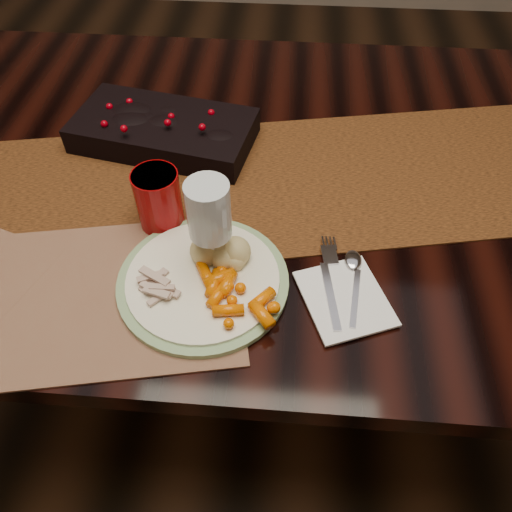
# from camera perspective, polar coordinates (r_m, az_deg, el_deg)

# --- Properties ---
(floor) EXTENTS (5.00, 5.00, 0.00)m
(floor) POSITION_cam_1_polar(r_m,az_deg,el_deg) (1.58, -0.38, -11.03)
(floor) COLOR black
(floor) RESTS_ON ground
(dining_table) EXTENTS (1.80, 1.00, 0.75)m
(dining_table) POSITION_cam_1_polar(r_m,az_deg,el_deg) (1.27, -0.47, -2.70)
(dining_table) COLOR black
(dining_table) RESTS_ON floor
(table_runner) EXTENTS (1.88, 0.73, 0.00)m
(table_runner) POSITION_cam_1_polar(r_m,az_deg,el_deg) (0.95, 2.15, 8.45)
(table_runner) COLOR #3C1F06
(table_runner) RESTS_ON dining_table
(centerpiece) EXTENTS (0.38, 0.24, 0.07)m
(centerpiece) POSITION_cam_1_polar(r_m,az_deg,el_deg) (1.04, -10.54, 14.30)
(centerpiece) COLOR black
(centerpiece) RESTS_ON table_runner
(placemat_main) EXTENTS (0.45, 0.37, 0.00)m
(placemat_main) POSITION_cam_1_polar(r_m,az_deg,el_deg) (0.81, -16.31, -4.24)
(placemat_main) COLOR #986543
(placemat_main) RESTS_ON dining_table
(dinner_plate) EXTENTS (0.35, 0.35, 0.01)m
(dinner_plate) POSITION_cam_1_polar(r_m,az_deg,el_deg) (0.78, -6.08, -2.78)
(dinner_plate) COLOR white
(dinner_plate) RESTS_ON placemat_main
(baby_carrots) EXTENTS (0.14, 0.13, 0.02)m
(baby_carrots) POSITION_cam_1_polar(r_m,az_deg,el_deg) (0.74, -2.40, -4.50)
(baby_carrots) COLOR #E66200
(baby_carrots) RESTS_ON dinner_plate
(mashed_potatoes) EXTENTS (0.09, 0.08, 0.05)m
(mashed_potatoes) POSITION_cam_1_polar(r_m,az_deg,el_deg) (0.77, -4.31, 0.31)
(mashed_potatoes) COLOR #E0D379
(mashed_potatoes) RESTS_ON dinner_plate
(turkey_shreds) EXTENTS (0.08, 0.07, 0.02)m
(turkey_shreds) POSITION_cam_1_polar(r_m,az_deg,el_deg) (0.76, -11.20, -3.42)
(turkey_shreds) COLOR tan
(turkey_shreds) RESTS_ON dinner_plate
(napkin) EXTENTS (0.16, 0.17, 0.00)m
(napkin) POSITION_cam_1_polar(r_m,az_deg,el_deg) (0.77, 10.10, -4.79)
(napkin) COLOR white
(napkin) RESTS_ON placemat_main
(fork) EXTENTS (0.05, 0.16, 0.00)m
(fork) POSITION_cam_1_polar(r_m,az_deg,el_deg) (0.78, 8.46, -3.24)
(fork) COLOR silver
(fork) RESTS_ON napkin
(spoon) EXTENTS (0.04, 0.14, 0.00)m
(spoon) POSITION_cam_1_polar(r_m,az_deg,el_deg) (0.79, 11.19, -3.31)
(spoon) COLOR silver
(spoon) RESTS_ON napkin
(red_cup) EXTENTS (0.09, 0.09, 0.11)m
(red_cup) POSITION_cam_1_polar(r_m,az_deg,el_deg) (0.85, -11.08, 6.39)
(red_cup) COLOR #870406
(red_cup) RESTS_ON placemat_main
(wine_glass) EXTENTS (0.08, 0.08, 0.18)m
(wine_glass) POSITION_cam_1_polar(r_m,az_deg,el_deg) (0.74, -5.20, 2.83)
(wine_glass) COLOR #AEBDC7
(wine_glass) RESTS_ON dining_table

